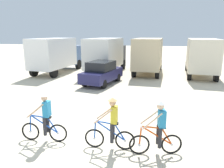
{
  "coord_description": "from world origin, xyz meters",
  "views": [
    {
      "loc": [
        2.73,
        -6.87,
        3.86
      ],
      "look_at": [
        0.29,
        4.52,
        1.1
      ],
      "focal_mm": 34.8,
      "sensor_mm": 36.0,
      "label": 1
    }
  ],
  "objects_px": {
    "box_truck_tan_camper": "(149,54)",
    "cyclist_orange_shirt": "(45,119)",
    "cyclist_near_camera": "(158,130)",
    "box_truck_cream_rv": "(201,55)",
    "box_truck_white_box": "(106,54)",
    "sedan_parked": "(102,73)",
    "box_truck_avon_van": "(56,54)",
    "cyclist_cowboy_hat": "(111,126)"
  },
  "relations": [
    {
      "from": "box_truck_white_box",
      "to": "cyclist_near_camera",
      "type": "relative_size",
      "value": 3.8
    },
    {
      "from": "box_truck_white_box",
      "to": "cyclist_near_camera",
      "type": "xyz_separation_m",
      "value": [
        5.06,
        -14.03,
        -1.03
      ]
    },
    {
      "from": "sedan_parked",
      "to": "cyclist_orange_shirt",
      "type": "distance_m",
      "value": 9.25
    },
    {
      "from": "cyclist_orange_shirt",
      "to": "box_truck_white_box",
      "type": "bearing_deg",
      "value": 94.47
    },
    {
      "from": "box_truck_white_box",
      "to": "box_truck_cream_rv",
      "type": "distance_m",
      "value": 8.76
    },
    {
      "from": "box_truck_avon_van",
      "to": "box_truck_tan_camper",
      "type": "height_order",
      "value": "same"
    },
    {
      "from": "box_truck_white_box",
      "to": "cyclist_cowboy_hat",
      "type": "distance_m",
      "value": 14.48
    },
    {
      "from": "box_truck_avon_van",
      "to": "box_truck_tan_camper",
      "type": "distance_m",
      "value": 8.95
    },
    {
      "from": "box_truck_avon_van",
      "to": "box_truck_cream_rv",
      "type": "distance_m",
      "value": 13.59
    },
    {
      "from": "cyclist_cowboy_hat",
      "to": "box_truck_tan_camper",
      "type": "bearing_deg",
      "value": 88.05
    },
    {
      "from": "box_truck_white_box",
      "to": "sedan_parked",
      "type": "height_order",
      "value": "box_truck_white_box"
    },
    {
      "from": "box_truck_cream_rv",
      "to": "sedan_parked",
      "type": "xyz_separation_m",
      "value": [
        -7.98,
        -5.03,
        -0.99
      ]
    },
    {
      "from": "box_truck_tan_camper",
      "to": "box_truck_cream_rv",
      "type": "height_order",
      "value": "same"
    },
    {
      "from": "box_truck_avon_van",
      "to": "cyclist_cowboy_hat",
      "type": "bearing_deg",
      "value": -57.48
    },
    {
      "from": "box_truck_avon_van",
      "to": "cyclist_near_camera",
      "type": "height_order",
      "value": "box_truck_avon_van"
    },
    {
      "from": "box_truck_white_box",
      "to": "box_truck_tan_camper",
      "type": "distance_m",
      "value": 4.07
    },
    {
      "from": "box_truck_cream_rv",
      "to": "box_truck_white_box",
      "type": "bearing_deg",
      "value": -178.03
    },
    {
      "from": "sedan_parked",
      "to": "box_truck_cream_rv",
      "type": "bearing_deg",
      "value": 32.22
    },
    {
      "from": "box_truck_avon_van",
      "to": "cyclist_orange_shirt",
      "type": "height_order",
      "value": "box_truck_avon_van"
    },
    {
      "from": "box_truck_tan_camper",
      "to": "sedan_parked",
      "type": "bearing_deg",
      "value": -121.47
    },
    {
      "from": "box_truck_tan_camper",
      "to": "sedan_parked",
      "type": "relative_size",
      "value": 1.53
    },
    {
      "from": "cyclist_cowboy_hat",
      "to": "box_truck_cream_rv",
      "type": "bearing_deg",
      "value": 69.96
    },
    {
      "from": "cyclist_orange_shirt",
      "to": "box_truck_tan_camper",
      "type": "bearing_deg",
      "value": 78.6
    },
    {
      "from": "cyclist_near_camera",
      "to": "box_truck_white_box",
      "type": "bearing_deg",
      "value": 109.84
    },
    {
      "from": "box_truck_avon_van",
      "to": "box_truck_tan_camper",
      "type": "xyz_separation_m",
      "value": [
        8.81,
        1.56,
        0.0
      ]
    },
    {
      "from": "box_truck_white_box",
      "to": "box_truck_cream_rv",
      "type": "relative_size",
      "value": 1.0
    },
    {
      "from": "box_truck_tan_camper",
      "to": "cyclist_near_camera",
      "type": "bearing_deg",
      "value": -85.96
    },
    {
      "from": "box_truck_avon_van",
      "to": "cyclist_cowboy_hat",
      "type": "distance_m",
      "value": 15.5
    },
    {
      "from": "box_truck_cream_rv",
      "to": "cyclist_cowboy_hat",
      "type": "xyz_separation_m",
      "value": [
        -5.22,
        -14.31,
        -1.03
      ]
    },
    {
      "from": "box_truck_white_box",
      "to": "cyclist_near_camera",
      "type": "bearing_deg",
      "value": -70.16
    },
    {
      "from": "box_truck_tan_camper",
      "to": "box_truck_cream_rv",
      "type": "distance_m",
      "value": 4.73
    },
    {
      "from": "box_truck_white_box",
      "to": "cyclist_cowboy_hat",
      "type": "height_order",
      "value": "box_truck_white_box"
    },
    {
      "from": "cyclist_cowboy_hat",
      "to": "cyclist_near_camera",
      "type": "distance_m",
      "value": 1.53
    },
    {
      "from": "cyclist_cowboy_hat",
      "to": "sedan_parked",
      "type": "bearing_deg",
      "value": 106.55
    },
    {
      "from": "cyclist_orange_shirt",
      "to": "sedan_parked",
      "type": "bearing_deg",
      "value": 91.96
    },
    {
      "from": "box_truck_avon_van",
      "to": "box_truck_white_box",
      "type": "distance_m",
      "value": 4.88
    },
    {
      "from": "cyclist_orange_shirt",
      "to": "cyclist_near_camera",
      "type": "height_order",
      "value": "same"
    },
    {
      "from": "cyclist_cowboy_hat",
      "to": "box_truck_white_box",
      "type": "bearing_deg",
      "value": 104.16
    },
    {
      "from": "box_truck_cream_rv",
      "to": "sedan_parked",
      "type": "height_order",
      "value": "box_truck_cream_rv"
    },
    {
      "from": "cyclist_cowboy_hat",
      "to": "box_truck_avon_van",
      "type": "bearing_deg",
      "value": 122.52
    },
    {
      "from": "box_truck_tan_camper",
      "to": "cyclist_orange_shirt",
      "type": "height_order",
      "value": "box_truck_tan_camper"
    },
    {
      "from": "box_truck_white_box",
      "to": "cyclist_near_camera",
      "type": "height_order",
      "value": "box_truck_white_box"
    }
  ]
}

